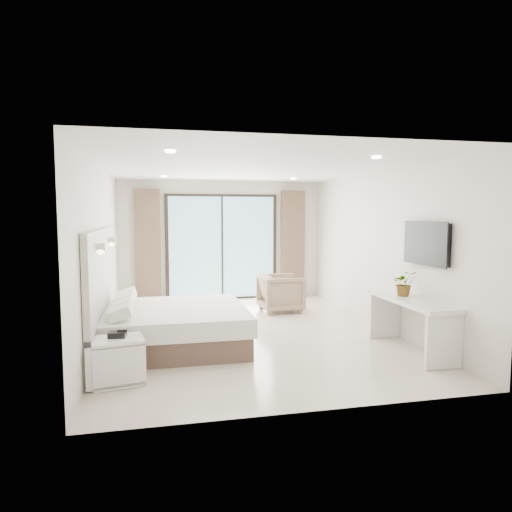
# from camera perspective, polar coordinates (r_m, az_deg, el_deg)

# --- Properties ---
(ground) EXTENTS (6.20, 6.20, 0.00)m
(ground) POSITION_cam_1_polar(r_m,az_deg,el_deg) (7.66, -0.86, -9.56)
(ground) COLOR beige
(ground) RESTS_ON ground
(room_shell) EXTENTS (4.62, 6.22, 2.72)m
(room_shell) POSITION_cam_1_polar(r_m,az_deg,el_deg) (8.03, -3.23, 2.56)
(room_shell) COLOR silver
(room_shell) RESTS_ON ground
(bed) EXTENTS (2.09, 1.99, 0.72)m
(bed) POSITION_cam_1_polar(r_m,az_deg,el_deg) (6.92, -10.37, -8.65)
(bed) COLOR brown
(bed) RESTS_ON ground
(nightstand) EXTENTS (0.65, 0.57, 0.53)m
(nightstand) POSITION_cam_1_polar(r_m,az_deg,el_deg) (5.65, -16.92, -12.41)
(nightstand) COLOR white
(nightstand) RESTS_ON ground
(phone) EXTENTS (0.21, 0.17, 0.07)m
(phone) POSITION_cam_1_polar(r_m,az_deg,el_deg) (5.61, -16.94, -9.37)
(phone) COLOR black
(phone) RESTS_ON nightstand
(console_desk) EXTENTS (0.53, 1.69, 0.77)m
(console_desk) POSITION_cam_1_polar(r_m,az_deg,el_deg) (6.88, 18.86, -6.70)
(console_desk) COLOR white
(console_desk) RESTS_ON ground
(plant) EXTENTS (0.43, 0.46, 0.29)m
(plant) POSITION_cam_1_polar(r_m,az_deg,el_deg) (6.99, 18.06, -3.59)
(plant) COLOR #33662D
(plant) RESTS_ON console_desk
(armchair) EXTENTS (0.79, 0.83, 0.82)m
(armchair) POSITION_cam_1_polar(r_m,az_deg,el_deg) (9.22, 3.12, -4.41)
(armchair) COLOR #947D61
(armchair) RESTS_ON ground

